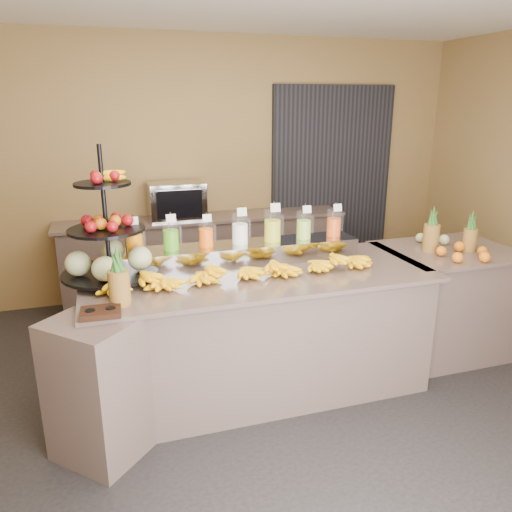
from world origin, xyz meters
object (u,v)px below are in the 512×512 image
oven_warmer (176,201)px  banana_heap (244,268)px  pitcher_tray (240,253)px  right_fruit_pile (456,246)px  fruit_stand (115,247)px  condiment_caddy (101,312)px

oven_warmer → banana_heap: bearing=-85.9°
pitcher_tray → oven_warmer: oven_warmer is taller
right_fruit_pile → oven_warmer: size_ratio=0.74×
pitcher_tray → fruit_stand: bearing=-173.9°
banana_heap → oven_warmer: oven_warmer is taller
banana_heap → fruit_stand: bearing=164.5°
right_fruit_pile → oven_warmer: (-1.94, 1.98, 0.12)m
banana_heap → condiment_caddy: bearing=-159.0°
pitcher_tray → condiment_caddy: bearing=-145.8°
condiment_caddy → right_fruit_pile: right_fruit_pile is taller
oven_warmer → pitcher_tray: bearing=-82.7°
banana_heap → condiment_caddy: size_ratio=8.46×
oven_warmer → right_fruit_pile: bearing=-45.9°
pitcher_tray → banana_heap: (-0.07, -0.33, -0.01)m
banana_heap → right_fruit_pile: bearing=0.7°
pitcher_tray → fruit_stand: 0.94m
pitcher_tray → oven_warmer: size_ratio=3.22×
banana_heap → fruit_stand: fruit_stand is taller
pitcher_tray → condiment_caddy: (-1.04, -0.71, -0.06)m
banana_heap → pitcher_tray: bearing=78.4°
condiment_caddy → right_fruit_pile: size_ratio=0.54×
right_fruit_pile → condiment_caddy: bearing=-171.9°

